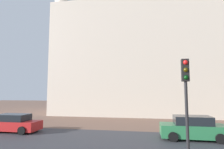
# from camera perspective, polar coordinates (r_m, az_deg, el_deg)

# --- Properties ---
(ground_plane) EXTENTS (120.00, 120.00, 0.00)m
(ground_plane) POSITION_cam_1_polar(r_m,az_deg,el_deg) (13.34, 1.13, -19.58)
(ground_plane) COLOR brown
(street_asphalt_strip) EXTENTS (120.00, 7.23, 0.00)m
(street_asphalt_strip) POSITION_cam_1_polar(r_m,az_deg,el_deg) (13.11, 0.95, -19.82)
(street_asphalt_strip) COLOR #38383D
(street_asphalt_strip) RESTS_ON ground_plane
(landmark_building) EXTENTS (29.80, 13.00, 33.11)m
(landmark_building) POSITION_cam_1_polar(r_m,az_deg,el_deg) (31.48, 12.33, 7.06)
(landmark_building) COLOR beige
(landmark_building) RESTS_ON ground_plane
(car_red) EXTENTS (4.50, 1.94, 1.45)m
(car_red) POSITION_cam_1_polar(r_m,az_deg,el_deg) (18.08, -27.98, -13.00)
(car_red) COLOR red
(car_red) RESTS_ON ground_plane
(car_green) EXTENTS (4.38, 2.02, 1.61)m
(car_green) POSITION_cam_1_polar(r_m,az_deg,el_deg) (14.68, 23.38, -14.80)
(car_green) COLOR #287042
(car_green) RESTS_ON ground_plane
(traffic_light_pole) EXTENTS (0.28, 0.34, 4.58)m
(traffic_light_pole) POSITION_cam_1_polar(r_m,az_deg,el_deg) (8.00, 21.66, -5.36)
(traffic_light_pole) COLOR black
(traffic_light_pole) RESTS_ON ground_plane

